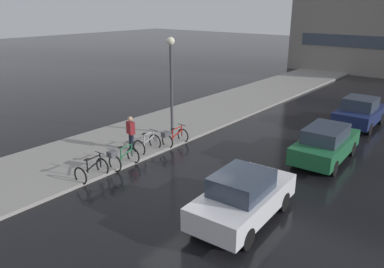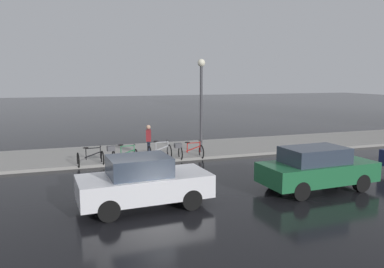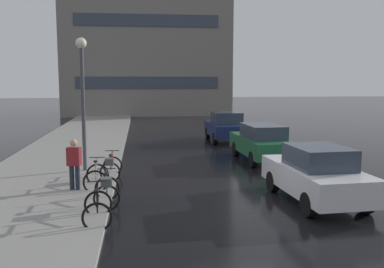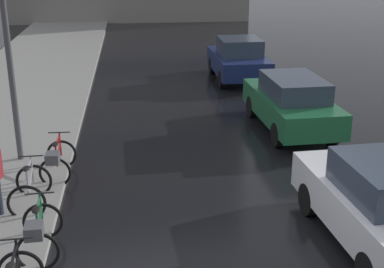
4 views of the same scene
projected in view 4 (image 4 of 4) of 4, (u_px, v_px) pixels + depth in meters
ground_plane at (259, 257)px, 9.13m from camera, size 140.00×140.00×0.00m
sidewalk_kerb at (15, 101)px, 17.83m from camera, size 4.80×60.00×0.14m
bicycle_second at (39, 233)px, 8.91m from camera, size 0.79×1.38×0.99m
bicycle_third at (30, 190)px, 10.66m from camera, size 0.77×1.09×0.99m
bicycle_farthest at (57, 161)px, 11.93m from camera, size 0.72×1.41×0.94m
car_white at (382, 204)px, 9.25m from camera, size 2.02×4.14×1.62m
car_green at (292, 103)px, 15.11m from camera, size 1.93×4.27×1.57m
car_navy at (239, 59)px, 20.67m from camera, size 1.92×3.84×1.64m
streetlamp at (6, 28)px, 11.87m from camera, size 0.39×0.39×4.95m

